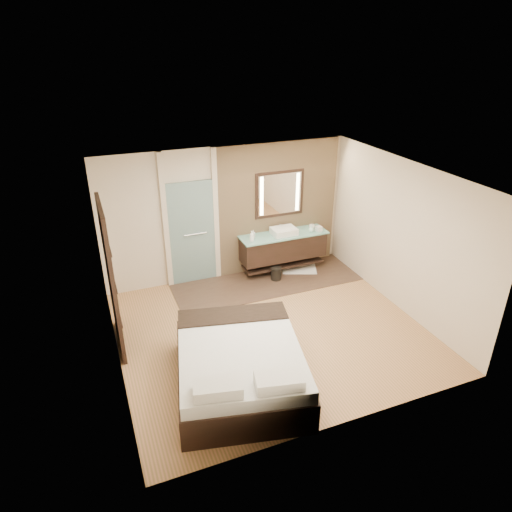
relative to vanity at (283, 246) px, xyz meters
name	(u,v)px	position (x,y,z in m)	size (l,w,h in m)	color
floor	(271,330)	(-1.10, -1.92, -0.58)	(5.00, 5.00, 0.00)	olive
tile_strip	(267,281)	(-0.50, -0.32, -0.57)	(3.80, 1.30, 0.01)	#3E2922
stone_wall	(278,207)	(0.00, 0.29, 0.77)	(2.60, 0.08, 2.70)	tan
vanity	(283,246)	(0.00, 0.00, 0.00)	(1.85, 0.55, 0.88)	black
mirror_unit	(280,194)	(0.00, 0.24, 1.07)	(1.06, 0.04, 0.96)	black
frosted_door	(192,229)	(-1.85, 0.28, 0.56)	(1.10, 0.12, 2.70)	#AEDDDD
shoji_partition	(111,278)	(-3.53, -1.32, 0.63)	(0.06, 1.20, 2.40)	black
bed	(240,366)	(-2.05, -2.99, -0.24)	(2.14, 2.47, 0.83)	black
bath_mat	(299,269)	(0.36, -0.07, -0.56)	(0.72, 0.50, 0.02)	white
waste_bin	(276,274)	(-0.29, -0.30, -0.45)	(0.22, 0.22, 0.27)	black
tissue_box	(319,229)	(0.75, -0.13, 0.33)	(0.12, 0.12, 0.10)	silver
soap_bottle_a	(252,236)	(-0.74, -0.11, 0.39)	(0.08, 0.08, 0.22)	white
soap_bottle_b	(253,234)	(-0.65, 0.04, 0.37)	(0.07, 0.07, 0.16)	#B2B2B2
soap_bottle_c	(311,229)	(0.58, -0.12, 0.36)	(0.11, 0.11, 0.14)	#C2F4E8
cup	(312,227)	(0.67, 0.03, 0.33)	(0.11, 0.11, 0.09)	white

